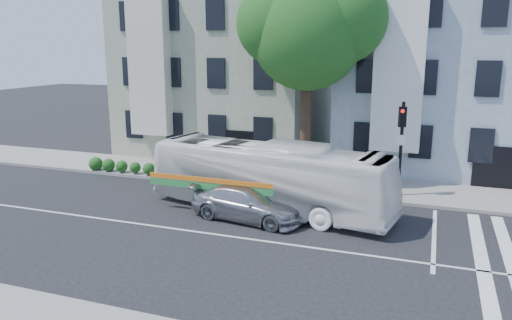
% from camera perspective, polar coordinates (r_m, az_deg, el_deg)
% --- Properties ---
extents(ground, '(120.00, 120.00, 0.00)m').
position_cam_1_polar(ground, '(18.53, -1.15, -8.98)').
color(ground, black).
rests_on(ground, ground).
extents(sidewalk_far, '(80.00, 4.00, 0.15)m').
position_cam_1_polar(sidewalk_far, '(25.75, 5.26, -2.53)').
color(sidewalk_far, gray).
rests_on(sidewalk_far, ground).
extents(building_left, '(12.00, 10.00, 11.00)m').
position_cam_1_polar(building_left, '(33.75, -3.18, 10.51)').
color(building_left, gray).
rests_on(building_left, ground).
extents(building_right, '(12.00, 10.00, 11.00)m').
position_cam_1_polar(building_right, '(31.08, 21.67, 9.43)').
color(building_right, '#8799A1').
rests_on(building_right, ground).
extents(street_tree, '(7.30, 5.90, 11.10)m').
position_cam_1_polar(street_tree, '(25.53, 6.19, 14.92)').
color(street_tree, '#2D2116').
rests_on(street_tree, ground).
extents(bus, '(4.25, 10.98, 2.98)m').
position_cam_1_polar(bus, '(21.12, 1.53, -1.95)').
color(bus, white).
rests_on(bus, ground).
extents(sedan, '(2.62, 5.00, 1.38)m').
position_cam_1_polar(sedan, '(20.28, -0.97, -4.94)').
color(sedan, '#A5A8AC').
rests_on(sedan, ground).
extents(hedge, '(8.51, 2.38, 0.70)m').
position_cam_1_polar(hedge, '(26.79, -10.61, -1.15)').
color(hedge, '#25541B').
rests_on(hedge, sidewalk_far).
extents(traffic_signal, '(0.44, 0.54, 4.48)m').
position_cam_1_polar(traffic_signal, '(23.36, 16.27, 2.50)').
color(traffic_signal, black).
rests_on(traffic_signal, ground).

